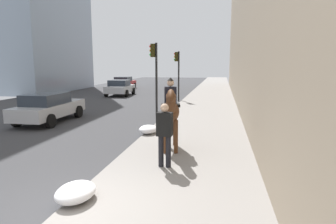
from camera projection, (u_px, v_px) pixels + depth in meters
mounted_horse_near at (171, 110)px, 9.23m from camera, size 2.14×0.83×2.30m
pedestrian_greeting at (165, 131)px, 7.70m from camera, size 0.29×0.42×1.70m
car_near_lane at (120, 87)px, 26.95m from camera, size 4.02×2.22×1.44m
car_mid_lane at (49, 107)px, 14.47m from camera, size 4.42×1.93×1.44m
car_far_lane at (124, 83)px, 34.03m from camera, size 4.50×2.09×1.44m
traffic_light_near_curb at (155, 68)px, 15.85m from camera, size 0.20×0.44×3.96m
traffic_light_far_curb at (178, 68)px, 22.44m from camera, size 0.20×0.44×3.81m
snow_pile_near at (76, 192)px, 5.89m from camera, size 0.98×0.75×0.34m
snow_pile_far at (148, 129)px, 11.66m from camera, size 0.92×0.71×0.32m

